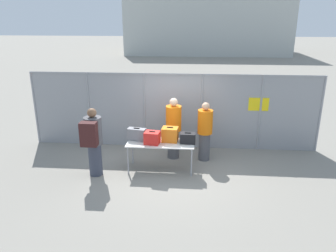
% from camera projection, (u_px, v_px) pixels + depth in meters
% --- Properties ---
extents(ground_plane, '(120.00, 120.00, 0.00)m').
position_uv_depth(ground_plane, '(168.00, 170.00, 8.89)').
color(ground_plane, gray).
extents(fence_section, '(8.89, 0.07, 2.34)m').
position_uv_depth(fence_section, '(173.00, 110.00, 10.09)').
color(fence_section, gray).
rests_on(fence_section, ground_plane).
extents(inspection_table, '(1.78, 0.78, 0.79)m').
position_uv_depth(inspection_table, '(161.00, 144.00, 8.68)').
color(inspection_table, silver).
rests_on(inspection_table, ground_plane).
extents(suitcase_grey, '(0.52, 0.30, 0.35)m').
position_uv_depth(suitcase_grey, '(137.00, 134.00, 8.77)').
color(suitcase_grey, slate).
rests_on(suitcase_grey, inspection_table).
extents(suitcase_red, '(0.42, 0.37, 0.35)m').
position_uv_depth(suitcase_red, '(152.00, 138.00, 8.53)').
color(suitcase_red, red).
rests_on(suitcase_red, inspection_table).
extents(suitcase_orange, '(0.44, 0.37, 0.40)m').
position_uv_depth(suitcase_orange, '(170.00, 134.00, 8.69)').
color(suitcase_orange, orange).
rests_on(suitcase_orange, inspection_table).
extents(suitcase_black, '(0.41, 0.27, 0.30)m').
position_uv_depth(suitcase_black, '(188.00, 138.00, 8.58)').
color(suitcase_black, black).
rests_on(suitcase_black, inspection_table).
extents(traveler_hooded, '(0.45, 0.69, 1.81)m').
position_uv_depth(traveler_hooded, '(93.00, 140.00, 8.26)').
color(traveler_hooded, '#383D4C').
rests_on(traveler_hooded, ground_plane).
extents(security_worker_near, '(0.44, 0.44, 1.80)m').
position_uv_depth(security_worker_near, '(174.00, 128.00, 9.38)').
color(security_worker_near, '#4C4C51').
rests_on(security_worker_near, ground_plane).
extents(security_worker_far, '(0.42, 0.42, 1.71)m').
position_uv_depth(security_worker_far, '(205.00, 131.00, 9.25)').
color(security_worker_far, '#4C4C51').
rests_on(security_worker_far, ground_plane).
extents(utility_trailer, '(4.28, 2.01, 0.71)m').
position_uv_depth(utility_trailer, '(218.00, 117.00, 12.10)').
color(utility_trailer, silver).
rests_on(utility_trailer, ground_plane).
extents(distant_hangar, '(16.95, 9.99, 6.64)m').
position_uv_depth(distant_hangar, '(207.00, 22.00, 36.62)').
color(distant_hangar, '#B2B7B2').
rests_on(distant_hangar, ground_plane).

